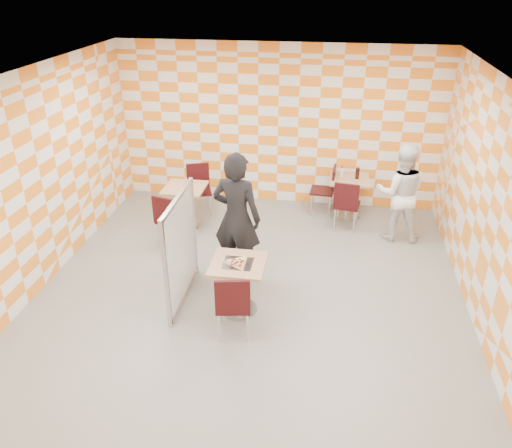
# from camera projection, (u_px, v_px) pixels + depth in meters

# --- Properties ---
(room_shell) EXTENTS (7.00, 7.00, 7.00)m
(room_shell) POSITION_uv_depth(u_px,v_px,m) (253.00, 189.00, 6.69)
(room_shell) COLOR gray
(room_shell) RESTS_ON ground
(main_table) EXTENTS (0.70, 0.70, 0.75)m
(main_table) POSITION_uv_depth(u_px,v_px,m) (238.00, 278.00, 6.55)
(main_table) COLOR tan
(main_table) RESTS_ON ground
(second_table) EXTENTS (0.70, 0.70, 0.75)m
(second_table) POSITION_uv_depth(u_px,v_px,m) (349.00, 191.00, 9.11)
(second_table) COLOR tan
(second_table) RESTS_ON ground
(empty_table) EXTENTS (0.70, 0.70, 0.75)m
(empty_table) POSITION_uv_depth(u_px,v_px,m) (185.00, 200.00, 8.75)
(empty_table) COLOR tan
(empty_table) RESTS_ON ground
(chair_main_front) EXTENTS (0.48, 0.49, 0.92)m
(chair_main_front) POSITION_uv_depth(u_px,v_px,m) (233.00, 302.00, 6.02)
(chair_main_front) COLOR black
(chair_main_front) RESTS_ON ground
(chair_second_front) EXTENTS (0.49, 0.49, 0.92)m
(chair_second_front) POSITION_uv_depth(u_px,v_px,m) (347.00, 202.00, 8.58)
(chair_second_front) COLOR black
(chair_second_front) RESTS_ON ground
(chair_second_side) EXTENTS (0.46, 0.45, 0.92)m
(chair_second_side) POSITION_uv_depth(u_px,v_px,m) (327.00, 187.00, 9.18)
(chair_second_side) COLOR black
(chair_second_side) RESTS_ON ground
(chair_empty_near) EXTENTS (0.51, 0.52, 0.92)m
(chair_empty_near) POSITION_uv_depth(u_px,v_px,m) (169.00, 217.00, 8.07)
(chair_empty_near) COLOR black
(chair_empty_near) RESTS_ON ground
(chair_empty_far) EXTENTS (0.54, 0.55, 0.92)m
(chair_empty_far) POSITION_uv_depth(u_px,v_px,m) (199.00, 185.00, 9.26)
(chair_empty_far) COLOR black
(chair_empty_far) RESTS_ON ground
(partition) EXTENTS (0.08, 1.38, 1.55)m
(partition) POSITION_uv_depth(u_px,v_px,m) (181.00, 249.00, 6.68)
(partition) COLOR white
(partition) RESTS_ON ground
(man_dark) EXTENTS (0.79, 0.60, 1.96)m
(man_dark) POSITION_uv_depth(u_px,v_px,m) (237.00, 218.00, 7.07)
(man_dark) COLOR black
(man_dark) RESTS_ON ground
(man_white) EXTENTS (0.82, 0.64, 1.66)m
(man_white) POSITION_uv_depth(u_px,v_px,m) (400.00, 193.00, 8.21)
(man_white) COLOR white
(man_white) RESTS_ON ground
(pizza_on_foil) EXTENTS (0.40, 0.40, 0.04)m
(pizza_on_foil) POSITION_uv_depth(u_px,v_px,m) (238.00, 262.00, 6.42)
(pizza_on_foil) COLOR silver
(pizza_on_foil) RESTS_ON main_table
(sport_bottle) EXTENTS (0.06, 0.06, 0.20)m
(sport_bottle) POSITION_uv_depth(u_px,v_px,m) (342.00, 172.00, 9.04)
(sport_bottle) COLOR white
(sport_bottle) RESTS_ON second_table
(soda_bottle) EXTENTS (0.07, 0.07, 0.23)m
(soda_bottle) POSITION_uv_depth(u_px,v_px,m) (357.00, 173.00, 8.94)
(soda_bottle) COLOR black
(soda_bottle) RESTS_ON second_table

